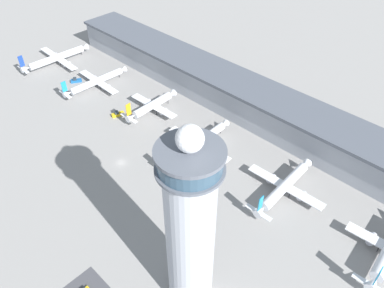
{
  "coord_description": "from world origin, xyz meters",
  "views": [
    {
      "loc": [
        109.55,
        -66.63,
        116.69
      ],
      "look_at": [
        19.84,
        26.0,
        7.1
      ],
      "focal_mm": 35.0,
      "sensor_mm": 36.0,
      "label": 1
    }
  ],
  "objects_px": {
    "control_tower": "(190,231)",
    "airplane_gate_echo": "(284,186)",
    "airplane_gate_alpha": "(57,58)",
    "airplane_gate_bravo": "(97,81)",
    "service_truck_fuel": "(76,81)",
    "service_truck_catering": "(118,114)",
    "airplane_gate_delta": "(197,144)",
    "airplane_gate_charlie": "(152,105)"
  },
  "relations": [
    {
      "from": "airplane_gate_echo",
      "to": "service_truck_fuel",
      "type": "bearing_deg",
      "value": -175.77
    },
    {
      "from": "control_tower",
      "to": "airplane_gate_echo",
      "type": "relative_size",
      "value": 1.75
    },
    {
      "from": "airplane_gate_alpha",
      "to": "service_truck_catering",
      "type": "relative_size",
      "value": 6.61
    },
    {
      "from": "airplane_gate_bravo",
      "to": "service_truck_fuel",
      "type": "bearing_deg",
      "value": -159.02
    },
    {
      "from": "control_tower",
      "to": "airplane_gate_bravo",
      "type": "distance_m",
      "value": 140.95
    },
    {
      "from": "airplane_gate_delta",
      "to": "airplane_gate_echo",
      "type": "relative_size",
      "value": 1.14
    },
    {
      "from": "airplane_gate_delta",
      "to": "airplane_gate_echo",
      "type": "xyz_separation_m",
      "value": [
        44.47,
        4.89,
        0.39
      ]
    },
    {
      "from": "airplane_gate_alpha",
      "to": "service_truck_fuel",
      "type": "distance_m",
      "value": 28.59
    },
    {
      "from": "control_tower",
      "to": "service_truck_catering",
      "type": "relative_size",
      "value": 9.83
    },
    {
      "from": "control_tower",
      "to": "airplane_gate_delta",
      "type": "height_order",
      "value": "control_tower"
    },
    {
      "from": "control_tower",
      "to": "service_truck_fuel",
      "type": "distance_m",
      "value": 152.65
    },
    {
      "from": "airplane_gate_bravo",
      "to": "airplane_gate_charlie",
      "type": "bearing_deg",
      "value": 7.62
    },
    {
      "from": "airplane_gate_alpha",
      "to": "airplane_gate_bravo",
      "type": "distance_m",
      "value": 42.22
    },
    {
      "from": "airplane_gate_echo",
      "to": "service_truck_fuel",
      "type": "relative_size",
      "value": 5.81
    },
    {
      "from": "airplane_gate_alpha",
      "to": "airplane_gate_delta",
      "type": "relative_size",
      "value": 1.03
    },
    {
      "from": "airplane_gate_echo",
      "to": "control_tower",
      "type": "bearing_deg",
      "value": -87.63
    },
    {
      "from": "airplane_gate_bravo",
      "to": "airplane_gate_charlie",
      "type": "distance_m",
      "value": 42.91
    },
    {
      "from": "control_tower",
      "to": "service_truck_catering",
      "type": "height_order",
      "value": "control_tower"
    },
    {
      "from": "control_tower",
      "to": "airplane_gate_alpha",
      "type": "xyz_separation_m",
      "value": [
        -169.75,
        51.56,
        -28.54
      ]
    },
    {
      "from": "airplane_gate_alpha",
      "to": "airplane_gate_bravo",
      "type": "xyz_separation_m",
      "value": [
        42.2,
        1.1,
        -0.18
      ]
    },
    {
      "from": "control_tower",
      "to": "airplane_gate_echo",
      "type": "xyz_separation_m",
      "value": [
        -2.38,
        57.54,
        -28.28
      ]
    },
    {
      "from": "service_truck_catering",
      "to": "service_truck_fuel",
      "type": "xyz_separation_m",
      "value": [
        -45.45,
        3.66,
        0.03
      ]
    },
    {
      "from": "service_truck_fuel",
      "to": "control_tower",
      "type": "bearing_deg",
      "value": -18.44
    },
    {
      "from": "service_truck_fuel",
      "to": "airplane_gate_echo",
      "type": "bearing_deg",
      "value": 4.23
    },
    {
      "from": "airplane_gate_alpha",
      "to": "airplane_gate_echo",
      "type": "bearing_deg",
      "value": 2.05
    },
    {
      "from": "airplane_gate_delta",
      "to": "service_truck_fuel",
      "type": "distance_m",
      "value": 95.01
    },
    {
      "from": "airplane_gate_alpha",
      "to": "airplane_gate_charlie",
      "type": "distance_m",
      "value": 85.0
    },
    {
      "from": "airplane_gate_delta",
      "to": "airplane_gate_alpha",
      "type": "bearing_deg",
      "value": -179.49
    },
    {
      "from": "airplane_gate_bravo",
      "to": "airplane_gate_delta",
      "type": "xyz_separation_m",
      "value": [
        80.69,
        -0.01,
        0.05
      ]
    },
    {
      "from": "control_tower",
      "to": "service_truck_fuel",
      "type": "xyz_separation_m",
      "value": [
        -141.66,
        47.24,
        -31.65
      ]
    },
    {
      "from": "airplane_gate_alpha",
      "to": "airplane_gate_bravo",
      "type": "relative_size",
      "value": 1.1
    },
    {
      "from": "airplane_gate_charlie",
      "to": "airplane_gate_echo",
      "type": "relative_size",
      "value": 0.86
    },
    {
      "from": "control_tower",
      "to": "airplane_gate_charlie",
      "type": "relative_size",
      "value": 2.03
    },
    {
      "from": "airplane_gate_bravo",
      "to": "airplane_gate_charlie",
      "type": "relative_size",
      "value": 1.25
    },
    {
      "from": "control_tower",
      "to": "airplane_gate_delta",
      "type": "relative_size",
      "value": 1.54
    },
    {
      "from": "service_truck_fuel",
      "to": "airplane_gate_bravo",
      "type": "bearing_deg",
      "value": 20.98
    },
    {
      "from": "service_truck_catering",
      "to": "airplane_gate_delta",
      "type": "bearing_deg",
      "value": 10.4
    },
    {
      "from": "airplane_gate_charlie",
      "to": "control_tower",
      "type": "bearing_deg",
      "value": -34.46
    },
    {
      "from": "control_tower",
      "to": "airplane_gate_alpha",
      "type": "height_order",
      "value": "control_tower"
    },
    {
      "from": "control_tower",
      "to": "airplane_gate_bravo",
      "type": "bearing_deg",
      "value": 157.57
    },
    {
      "from": "service_truck_fuel",
      "to": "airplane_gate_alpha",
      "type": "bearing_deg",
      "value": 171.27
    },
    {
      "from": "airplane_gate_delta",
      "to": "service_truck_fuel",
      "type": "height_order",
      "value": "airplane_gate_delta"
    }
  ]
}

